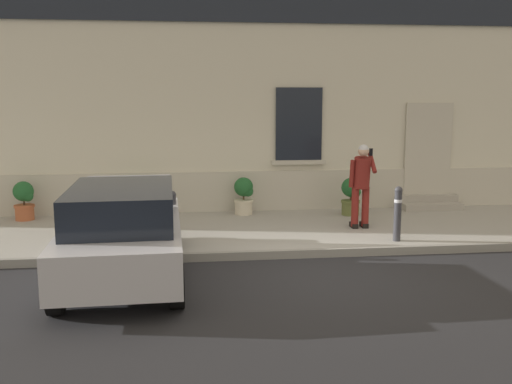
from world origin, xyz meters
TOP-DOWN VIEW (x-y plane):
  - ground_plane at (0.00, 0.00)m, footprint 80.00×80.00m
  - sidewalk at (0.00, 2.80)m, footprint 24.00×3.60m
  - curb_edge at (0.00, 0.94)m, footprint 24.00×0.12m
  - building_facade at (0.01, 5.29)m, footprint 24.00×1.52m
  - entrance_stoop at (3.72, 4.33)m, footprint 1.44×0.64m
  - hatchback_car_silver at (-3.13, 0.05)m, footprint 1.89×4.11m
  - bollard_near_person at (1.80, 1.35)m, footprint 0.15×0.15m
  - bollard_far_left at (-2.40, 1.35)m, footprint 0.15×0.15m
  - person_on_phone at (1.42, 2.44)m, footprint 0.51×0.49m
  - planter_terracotta at (-5.69, 4.14)m, footprint 0.44×0.44m
  - planter_charcoal at (-3.26, 4.07)m, footprint 0.44×0.44m
  - planter_cream at (-0.82, 4.17)m, footprint 0.44×0.44m
  - planter_olive at (1.61, 3.80)m, footprint 0.44×0.44m

SIDE VIEW (x-z plane):
  - ground_plane at x=0.00m, z-range 0.00..0.00m
  - sidewalk at x=0.00m, z-range 0.00..0.15m
  - curb_edge at x=0.00m, z-range 0.00..0.15m
  - entrance_stoop at x=3.72m, z-range 0.12..0.44m
  - planter_terracotta at x=-5.69m, z-range 0.18..1.04m
  - planter_charcoal at x=-3.26m, z-range 0.18..1.04m
  - planter_cream at x=-0.82m, z-range 0.18..1.04m
  - planter_olive at x=1.61m, z-range 0.18..1.04m
  - bollard_near_person at x=1.80m, z-range 0.19..1.24m
  - bollard_far_left at x=-2.40m, z-range 0.19..1.24m
  - hatchback_car_silver at x=-3.13m, z-range 0.04..1.54m
  - person_on_phone at x=1.42m, z-range 0.28..2.02m
  - building_facade at x=0.01m, z-range -0.02..7.48m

